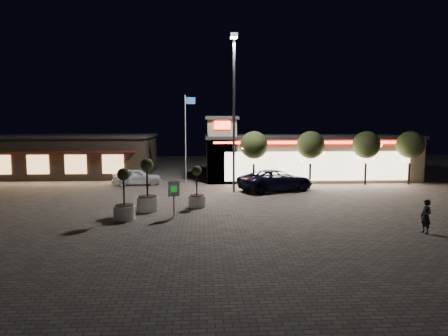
{
  "coord_description": "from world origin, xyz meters",
  "views": [
    {
      "loc": [
        -0.57,
        -23.45,
        5.3
      ],
      "look_at": [
        1.11,
        6.0,
        2.13
      ],
      "focal_mm": 32.0,
      "sensor_mm": 36.0,
      "label": 1
    }
  ],
  "objects": [
    {
      "name": "restaurant_building",
      "position": [
        -14.0,
        19.97,
        2.16
      ],
      "size": [
        16.4,
        11.0,
        4.3
      ],
      "color": "#382D23",
      "rests_on": "ground"
    },
    {
      "name": "flagpole",
      "position": [
        -1.9,
        13.0,
        4.74
      ],
      "size": [
        0.95,
        0.1,
        8.0
      ],
      "color": "white",
      "rests_on": "ground"
    },
    {
      "name": "pickup_truck",
      "position": [
        5.47,
        8.26,
        0.86
      ],
      "size": [
        6.82,
        4.91,
        1.72
      ],
      "primitive_type": "imported",
      "rotation": [
        0.0,
        0.0,
        1.94
      ],
      "color": "black",
      "rests_on": "ground"
    },
    {
      "name": "planter_left",
      "position": [
        -3.91,
        1.1,
        1.01
      ],
      "size": [
        1.33,
        1.33,
        3.27
      ],
      "color": "silver",
      "rests_on": "ground"
    },
    {
      "name": "string_tree_d",
      "position": [
        18.0,
        11.0,
        3.56
      ],
      "size": [
        2.42,
        2.42,
        4.79
      ],
      "color": "#332319",
      "rests_on": "ground"
    },
    {
      "name": "string_tree_c",
      "position": [
        14.0,
        11.0,
        3.56
      ],
      "size": [
        2.42,
        2.42,
        4.79
      ],
      "color": "#332319",
      "rests_on": "ground"
    },
    {
      "name": "string_tree_a",
      "position": [
        4.0,
        11.0,
        3.56
      ],
      "size": [
        2.42,
        2.42,
        4.79
      ],
      "color": "#332319",
      "rests_on": "ground"
    },
    {
      "name": "pedestrian",
      "position": [
        10.42,
        -4.86,
        0.84
      ],
      "size": [
        0.51,
        0.68,
        1.68
      ],
      "primitive_type": "imported",
      "rotation": [
        0.0,
        0.0,
        -1.37
      ],
      "color": "black",
      "rests_on": "ground"
    },
    {
      "name": "floodlight_pole",
      "position": [
        2.0,
        8.0,
        7.02
      ],
      "size": [
        0.6,
        0.4,
        12.38
      ],
      "color": "gray",
      "rests_on": "ground"
    },
    {
      "name": "planter_mid",
      "position": [
        -4.91,
        -1.16,
        0.91
      ],
      "size": [
        1.19,
        1.19,
        2.93
      ],
      "color": "silver",
      "rests_on": "ground"
    },
    {
      "name": "planter_right",
      "position": [
        -0.88,
        2.16,
        0.83
      ],
      "size": [
        1.1,
        1.1,
        2.7
      ],
      "color": "silver",
      "rests_on": "ground"
    },
    {
      "name": "white_sedan",
      "position": [
        -6.32,
        12.1,
        0.73
      ],
      "size": [
        4.48,
        2.29,
        1.46
      ],
      "primitive_type": "imported",
      "rotation": [
        0.0,
        0.0,
        1.71
      ],
      "color": "white",
      "rests_on": "ground"
    },
    {
      "name": "string_tree_b",
      "position": [
        9.0,
        11.0,
        3.56
      ],
      "size": [
        2.42,
        2.42,
        4.79
      ],
      "color": "#332319",
      "rests_on": "ground"
    },
    {
      "name": "ground",
      "position": [
        0.0,
        0.0,
        0.0
      ],
      "size": [
        90.0,
        90.0,
        0.0
      ],
      "primitive_type": "plane",
      "color": "#6F655A",
      "rests_on": "ground"
    },
    {
      "name": "valet_sign",
      "position": [
        -2.18,
        -0.56,
        1.46
      ],
      "size": [
        0.66,
        0.31,
        2.09
      ],
      "color": "gray",
      "rests_on": "ground"
    },
    {
      "name": "retail_building",
      "position": [
        9.51,
        15.82,
        2.21
      ],
      "size": [
        20.4,
        8.4,
        6.1
      ],
      "color": "tan",
      "rests_on": "ground"
    }
  ]
}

